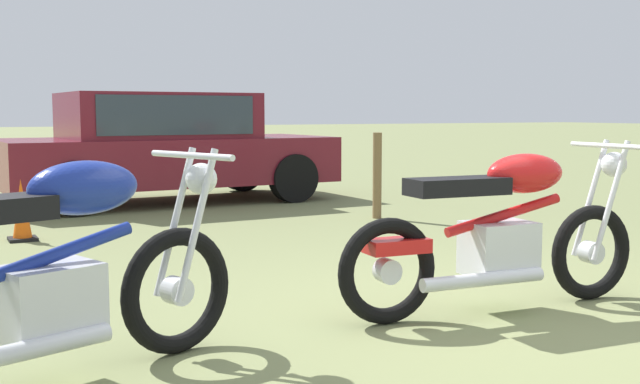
% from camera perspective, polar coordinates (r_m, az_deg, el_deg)
% --- Properties ---
extents(ground_plane, '(120.00, 120.00, 0.00)m').
position_cam_1_polar(ground_plane, '(4.58, 14.08, -9.38)').
color(ground_plane, olive).
extents(motorcycle_blue, '(1.92, 0.94, 1.02)m').
position_cam_1_polar(motorcycle_blue, '(3.56, -19.16, -5.86)').
color(motorcycle_blue, black).
rests_on(motorcycle_blue, ground).
extents(motorcycle_red, '(2.08, 0.64, 1.02)m').
position_cam_1_polar(motorcycle_red, '(4.77, 13.09, -2.85)').
color(motorcycle_red, black).
rests_on(motorcycle_red, ground).
extents(car_burgundy, '(4.28, 2.03, 1.43)m').
position_cam_1_polar(car_burgundy, '(10.42, -11.37, 3.63)').
color(car_burgundy, maroon).
rests_on(car_burgundy, ground).
extents(traffic_cone, '(0.25, 0.25, 0.57)m').
position_cam_1_polar(traffic_cone, '(7.71, -21.03, -1.40)').
color(traffic_cone, '#EA590F').
rests_on(traffic_cone, ground).
extents(fence_post_wooden, '(0.10, 0.10, 0.96)m').
position_cam_1_polar(fence_post_wooden, '(8.71, 4.22, 1.21)').
color(fence_post_wooden, brown).
rests_on(fence_post_wooden, ground).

